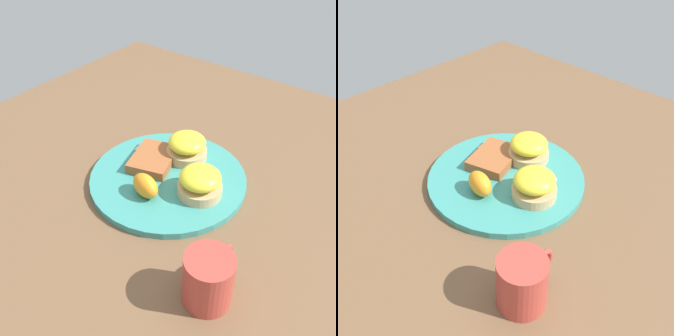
{
  "view_description": "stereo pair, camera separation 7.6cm",
  "coord_description": "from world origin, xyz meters",
  "views": [
    {
      "loc": [
        -0.48,
        -0.36,
        0.51
      ],
      "look_at": [
        0.0,
        0.0,
        0.03
      ],
      "focal_mm": 42.0,
      "sensor_mm": 36.0,
      "label": 1
    },
    {
      "loc": [
        -0.43,
        -0.42,
        0.51
      ],
      "look_at": [
        0.0,
        0.0,
        0.03
      ],
      "focal_mm": 42.0,
      "sensor_mm": 36.0,
      "label": 2
    }
  ],
  "objects": [
    {
      "name": "hashbrown_patty",
      "position": [
        0.02,
        0.05,
        0.02
      ],
      "size": [
        0.12,
        0.11,
        0.02
      ],
      "primitive_type": "cube",
      "rotation": [
        0.0,
        0.0,
        0.29
      ],
      "color": "#99542D",
      "rests_on": "plate"
    },
    {
      "name": "sandwich_benedict_left",
      "position": [
        -0.01,
        -0.08,
        0.04
      ],
      "size": [
        0.08,
        0.08,
        0.06
      ],
      "color": "tan",
      "rests_on": "plate"
    },
    {
      "name": "ground_plane",
      "position": [
        0.0,
        0.0,
        0.0
      ],
      "size": [
        1.1,
        1.1,
        0.0
      ],
      "primitive_type": "plane",
      "color": "brown"
    },
    {
      "name": "sandwich_benedict_right",
      "position": [
        0.07,
        0.01,
        0.04
      ],
      "size": [
        0.08,
        0.08,
        0.06
      ],
      "color": "tan",
      "rests_on": "plate"
    },
    {
      "name": "plate",
      "position": [
        0.0,
        0.0,
        0.01
      ],
      "size": [
        0.31,
        0.31,
        0.01
      ],
      "primitive_type": "cylinder",
      "color": "teal",
      "rests_on": "ground_plane"
    },
    {
      "name": "cup",
      "position": [
        -0.18,
        -0.2,
        0.04
      ],
      "size": [
        0.1,
        0.07,
        0.09
      ],
      "color": "#B23D33",
      "rests_on": "ground_plane"
    },
    {
      "name": "orange_wedge",
      "position": [
        -0.07,
        0.0,
        0.04
      ],
      "size": [
        0.05,
        0.07,
        0.04
      ],
      "primitive_type": "ellipsoid",
      "rotation": [
        0.0,
        0.0,
        1.33
      ],
      "color": "orange",
      "rests_on": "plate"
    },
    {
      "name": "fork",
      "position": [
        0.04,
        0.03,
        0.02
      ],
      "size": [
        0.04,
        0.19,
        0.0
      ],
      "color": "silver",
      "rests_on": "plate"
    }
  ]
}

